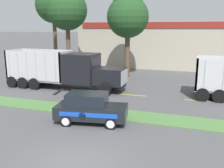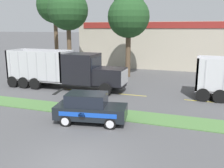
{
  "view_description": "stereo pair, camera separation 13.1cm",
  "coord_description": "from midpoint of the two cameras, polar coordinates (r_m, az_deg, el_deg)",
  "views": [
    {
      "loc": [
        4.42,
        -8.26,
        5.46
      ],
      "look_at": [
        -1.08,
        7.91,
        1.62
      ],
      "focal_mm": 40.0,
      "sensor_mm": 36.0,
      "label": 1
    },
    {
      "loc": [
        4.54,
        -8.21,
        5.46
      ],
      "look_at": [
        -1.08,
        7.91,
        1.62
      ],
      "focal_mm": 40.0,
      "sensor_mm": 36.0,
      "label": 2
    }
  ],
  "objects": [
    {
      "name": "dump_truck_lead",
      "position": [
        22.74,
        -8.9,
        2.89
      ],
      "size": [
        11.22,
        2.82,
        3.45
      ],
      "color": "black",
      "rests_on": "ground_plane"
    },
    {
      "name": "rally_car",
      "position": [
        14.71,
        -5.28,
        -5.44
      ],
      "size": [
        4.37,
        2.41,
        1.82
      ],
      "color": "black",
      "rests_on": "ground_plane"
    },
    {
      "name": "centre_line_5",
      "position": [
        20.3,
        19.37,
        -3.66
      ],
      "size": [
        2.4,
        0.14,
        0.01
      ],
      "primitive_type": "cube",
      "color": "yellow",
      "rests_on": "ground_plane"
    },
    {
      "name": "centre_line_2",
      "position": [
        25.69,
        -19.61,
        -0.34
      ],
      "size": [
        2.4,
        0.14,
        0.01
      ],
      "primitive_type": "cube",
      "color": "yellow",
      "rests_on": "ground_plane"
    },
    {
      "name": "tree_behind_far_right",
      "position": [
        35.05,
        -13.38,
        17.85
      ],
      "size": [
        4.69,
        4.69,
        11.93
      ],
      "color": "brown",
      "rests_on": "ground_plane"
    },
    {
      "name": "ground_plane",
      "position": [
        10.85,
        -8.84,
        -17.71
      ],
      "size": [
        600.0,
        600.0,
        0.0
      ],
      "primitive_type": "plane",
      "color": "#515154"
    },
    {
      "name": "centre_line_4",
      "position": [
        20.89,
        4.41,
        -2.51
      ],
      "size": [
        2.4,
        0.14,
        0.01
      ],
      "primitive_type": "cube",
      "color": "yellow",
      "rests_on": "ground_plane"
    },
    {
      "name": "centre_line_3",
      "position": [
        22.78,
        -8.86,
        -1.34
      ],
      "size": [
        2.4,
        0.14,
        0.01
      ],
      "primitive_type": "cube",
      "color": "yellow",
      "rests_on": "ground_plane"
    },
    {
      "name": "tree_behind_right",
      "position": [
        28.33,
        3.5,
        15.93
      ],
      "size": [
        4.6,
        4.6,
        10.12
      ],
      "color": "brown",
      "rests_on": "ground_plane"
    },
    {
      "name": "store_building_backdrop",
      "position": [
        39.05,
        18.71,
        8.61
      ],
      "size": [
        32.6,
        12.1,
        6.28
      ],
      "color": "#BCB29E",
      "rests_on": "ground_plane"
    },
    {
      "name": "tree_behind_left",
      "position": [
        30.35,
        -10.4,
        17.13
      ],
      "size": [
        4.66,
        4.66,
        11.0
      ],
      "color": "brown",
      "rests_on": "ground_plane"
    },
    {
      "name": "grass_verge",
      "position": [
        16.15,
        1.58,
        -6.98
      ],
      "size": [
        120.0,
        2.02,
        0.06
      ],
      "primitive_type": "cube",
      "color": "#517F42",
      "rests_on": "ground_plane"
    }
  ]
}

